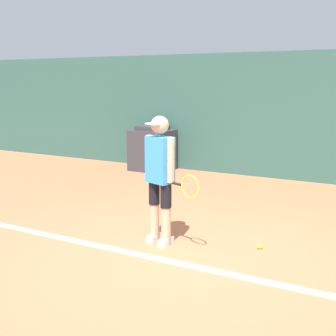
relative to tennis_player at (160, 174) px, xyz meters
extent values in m
plane|color=#B76642|center=(0.48, -0.35, -0.88)|extent=(24.00, 24.00, 0.00)
cube|color=#2D564C|center=(0.48, 4.65, 0.42)|extent=(24.00, 0.10, 2.60)
cube|color=white|center=(0.48, -0.50, -0.88)|extent=(21.60, 0.10, 0.01)
cylinder|color=tan|center=(-0.11, 0.04, -0.64)|extent=(0.12, 0.12, 0.48)
cylinder|color=black|center=(-0.11, 0.04, -0.26)|extent=(0.14, 0.14, 0.29)
cube|color=white|center=(-0.11, 0.04, -0.84)|extent=(0.10, 0.24, 0.08)
cylinder|color=tan|center=(0.09, -0.03, -0.64)|extent=(0.12, 0.12, 0.48)
cylinder|color=black|center=(0.09, -0.03, -0.26)|extent=(0.14, 0.14, 0.29)
cube|color=white|center=(0.09, -0.03, -0.84)|extent=(0.10, 0.24, 0.08)
cube|color=#338CE0|center=(-0.01, 0.00, 0.18)|extent=(0.39, 0.30, 0.57)
sphere|color=tan|center=(-0.01, 0.00, 0.60)|extent=(0.22, 0.22, 0.22)
cube|color=white|center=(-0.04, -0.09, 0.62)|extent=(0.21, 0.17, 0.02)
cylinder|color=tan|center=(-0.20, 0.06, 0.19)|extent=(0.09, 0.09, 0.54)
cylinder|color=tan|center=(0.18, -0.06, 0.19)|extent=(0.09, 0.09, 0.54)
cylinder|color=black|center=(0.27, -0.09, -0.08)|extent=(0.19, 0.09, 0.03)
torus|color=yellow|center=(0.49, -0.16, -0.08)|extent=(0.28, 0.11, 0.29)
sphere|color=#D1E533|center=(1.16, 0.40, -0.85)|extent=(0.07, 0.07, 0.07)
cube|color=#333338|center=(-2.68, 4.16, -0.43)|extent=(0.87, 0.79, 0.92)
cube|color=#333338|center=(-2.68, 4.16, 0.08)|extent=(0.61, 0.55, 0.10)
camera|label=1|loc=(2.87, -4.84, 1.12)|focal=50.00mm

